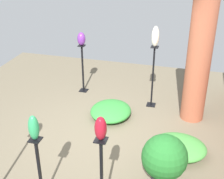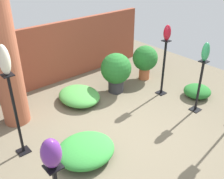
# 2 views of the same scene
# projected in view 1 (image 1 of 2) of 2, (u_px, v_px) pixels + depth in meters

# --- Properties ---
(ground_plane) EXTENTS (8.00, 8.00, 0.00)m
(ground_plane) POSITION_uv_depth(u_px,v_px,m) (102.00, 139.00, 6.05)
(ground_plane) COLOR #6B604C
(brick_pillar) EXTENTS (0.49, 0.49, 2.58)m
(brick_pillar) POSITION_uv_depth(u_px,v_px,m) (199.00, 62.00, 6.20)
(brick_pillar) COLOR #9E5138
(brick_pillar) RESTS_ON ground
(pedestal_jade) EXTENTS (0.20, 0.20, 1.10)m
(pedestal_jade) POSITION_uv_depth(u_px,v_px,m) (40.00, 173.00, 4.46)
(pedestal_jade) COLOR black
(pedestal_jade) RESTS_ON ground
(pedestal_violet) EXTENTS (0.20, 0.20, 1.20)m
(pedestal_violet) POSITION_uv_depth(u_px,v_px,m) (83.00, 71.00, 7.66)
(pedestal_violet) COLOR black
(pedestal_violet) RESTS_ON ground
(pedestal_ivory) EXTENTS (0.20, 0.20, 1.42)m
(pedestal_ivory) POSITION_uv_depth(u_px,v_px,m) (153.00, 79.00, 6.95)
(pedestal_ivory) COLOR black
(pedestal_ivory) RESTS_ON ground
(art_vase_jade) EXTENTS (0.14, 0.15, 0.37)m
(art_vase_jade) POSITION_uv_depth(u_px,v_px,m) (34.00, 128.00, 4.11)
(art_vase_jade) COLOR #2D9356
(art_vase_jade) RESTS_ON pedestal_jade
(art_vase_violet) EXTENTS (0.20, 0.19, 0.32)m
(art_vase_violet) POSITION_uv_depth(u_px,v_px,m) (81.00, 39.00, 7.30)
(art_vase_violet) COLOR #6B2D8C
(art_vase_violet) RESTS_ON pedestal_violet
(art_vase_ruby) EXTENTS (0.16, 0.16, 0.33)m
(art_vase_ruby) POSITION_uv_depth(u_px,v_px,m) (101.00, 128.00, 3.82)
(art_vase_ruby) COLOR maroon
(art_vase_ruby) RESTS_ON pedestal_ruby
(art_vase_ivory) EXTENTS (0.16, 0.16, 0.44)m
(art_vase_ivory) POSITION_uv_depth(u_px,v_px,m) (155.00, 36.00, 6.51)
(art_vase_ivory) COLOR beige
(art_vase_ivory) RESTS_ON pedestal_ivory
(potted_plant_mid_left) EXTENTS (0.70, 0.70, 0.93)m
(potted_plant_mid_left) POSITION_uv_depth(u_px,v_px,m) (164.00, 159.00, 4.68)
(potted_plant_mid_left) COLOR #2D2D33
(potted_plant_mid_left) RESTS_ON ground
(foliage_bed_east) EXTENTS (0.96, 0.88, 0.27)m
(foliage_bed_east) POSITION_uv_depth(u_px,v_px,m) (111.00, 111.00, 6.74)
(foliage_bed_east) COLOR #338C38
(foliage_bed_east) RESTS_ON ground
(foliage_bed_west) EXTENTS (0.84, 1.01, 0.27)m
(foliage_bed_west) POSITION_uv_depth(u_px,v_px,m) (178.00, 147.00, 5.61)
(foliage_bed_west) COLOR #479942
(foliage_bed_west) RESTS_ON ground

